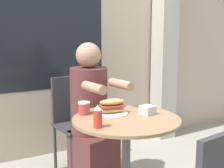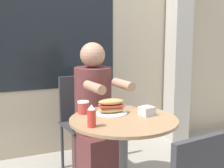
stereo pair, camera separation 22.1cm
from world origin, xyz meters
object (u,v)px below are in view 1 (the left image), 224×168
Objects in this scene: condiment_bottle at (98,117)px; sandwich_on_plate at (112,107)px; diner_chair at (74,115)px; drink_cup at (84,108)px; seated_diner at (91,124)px; cafe_table at (126,145)px.

sandwich_on_plate is at bearing 45.42° from condiment_bottle.
diner_chair reaches higher than drink_cup.
drink_cup is (-0.18, 0.08, -0.00)m from sandwich_on_plate.
diner_chair is at bearing 89.53° from sandwich_on_plate.
condiment_bottle is (-0.25, -0.62, 0.25)m from seated_diner.
drink_cup is (-0.18, -0.65, 0.24)m from diner_chair.
diner_chair is 0.34m from seated_diner.
sandwich_on_plate is at bearing -24.53° from drink_cup.
cafe_table is 0.83× the size of diner_chair.
condiment_bottle is (-0.23, -0.23, 0.02)m from sandwich_on_plate.
cafe_table is 0.53m from seated_diner.
condiment_bottle is at bearing -134.58° from sandwich_on_plate.
sandwich_on_plate reaches higher than drink_cup.
diner_chair reaches higher than sandwich_on_plate.
diner_chair is 0.72m from drink_cup.
seated_diner is at bearing 85.95° from diner_chair.
diner_chair is 9.89× the size of drink_cup.
cafe_table is 0.37m from condiment_bottle.
cafe_table is 0.88m from diner_chair.
diner_chair is at bearing 76.45° from condiment_bottle.
sandwich_on_plate is (-0.03, 0.14, 0.24)m from cafe_table.
seated_diner is 0.46m from sandwich_on_plate.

